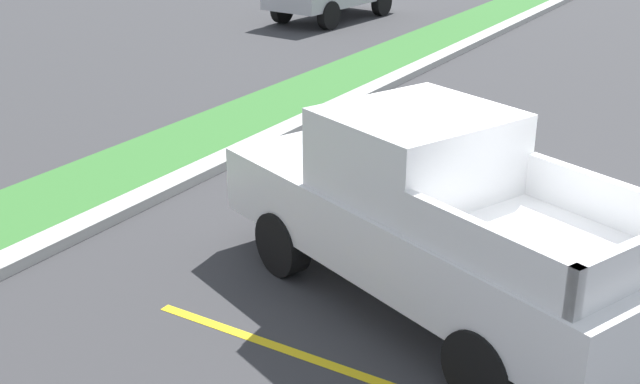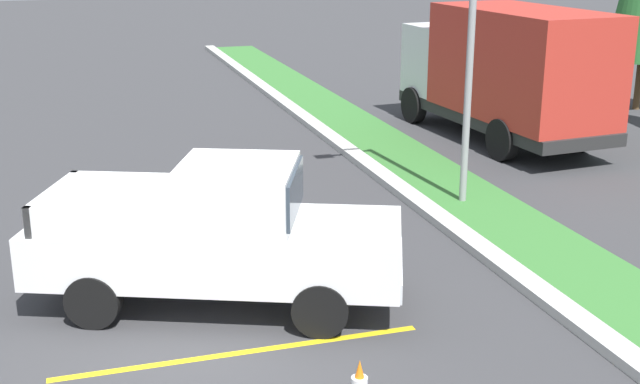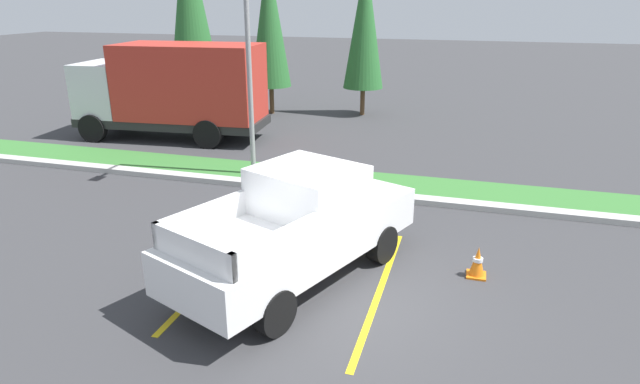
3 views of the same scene
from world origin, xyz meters
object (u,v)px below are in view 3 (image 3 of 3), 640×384
at_px(cypress_tree_left_inner, 269,20).
at_px(traffic_cone, 477,262).
at_px(cargo_truck_distant, 174,88).
at_px(cypress_tree_center, 365,23).
at_px(pickup_truck_main, 299,226).
at_px(street_light, 246,45).

relative_size(cypress_tree_left_inner, traffic_cone, 11.31).
bearing_deg(cargo_truck_distant, cypress_tree_center, 46.74).
height_order(pickup_truck_main, traffic_cone, pickup_truck_main).
xyz_separation_m(pickup_truck_main, cypress_tree_center, (-1.97, 14.77, 2.86)).
height_order(cypress_tree_left_inner, traffic_cone, cypress_tree_left_inner).
bearing_deg(cypress_tree_left_inner, cargo_truck_distant, -108.53).
bearing_deg(traffic_cone, street_light, 146.11).
xyz_separation_m(cargo_truck_distant, cypress_tree_center, (5.68, 6.04, 2.05)).
bearing_deg(traffic_cone, cargo_truck_distant, 144.36).
distance_m(cypress_tree_center, traffic_cone, 15.17).
height_order(street_light, traffic_cone, street_light).
bearing_deg(street_light, pickup_truck_main, -58.49).
xyz_separation_m(pickup_truck_main, cypress_tree_left_inner, (-5.92, 13.91, 2.95)).
xyz_separation_m(pickup_truck_main, street_light, (-3.23, 5.28, 2.68)).
distance_m(pickup_truck_main, street_light, 6.74).
relative_size(street_light, cypress_tree_left_inner, 0.94).
distance_m(cypress_tree_left_inner, cypress_tree_center, 4.04).
relative_size(pickup_truck_main, cargo_truck_distant, 0.80).
bearing_deg(cargo_truck_distant, pickup_truck_main, -48.78).
bearing_deg(street_light, cypress_tree_left_inner, 107.26).
distance_m(cargo_truck_distant, street_light, 5.91).
height_order(cargo_truck_distant, cypress_tree_left_inner, cypress_tree_left_inner).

